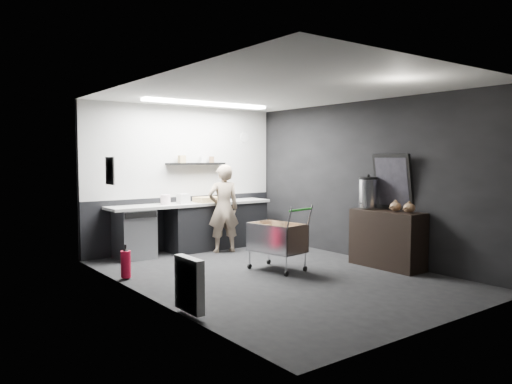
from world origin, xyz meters
TOP-DOWN VIEW (x-y plane):
  - floor at (0.00, 0.00)m, footprint 5.50×5.50m
  - ceiling at (0.00, 0.00)m, footprint 5.50×5.50m
  - wall_back at (0.00, 2.75)m, footprint 5.50×0.00m
  - wall_front at (0.00, -2.75)m, footprint 5.50×0.00m
  - wall_left at (-2.00, 0.00)m, footprint 0.00×5.50m
  - wall_right at (2.00, 0.00)m, footprint 0.00×5.50m
  - kitchen_wall_panel at (0.00, 2.73)m, footprint 3.95×0.02m
  - dado_panel at (0.00, 2.73)m, footprint 3.95×0.02m
  - floating_shelf at (0.20, 2.62)m, footprint 1.20×0.22m
  - wall_clock at (1.40, 2.72)m, footprint 0.20×0.03m
  - poster at (-1.98, 1.30)m, footprint 0.02×0.30m
  - poster_red_band at (-1.98, 1.30)m, footprint 0.02×0.22m
  - radiator at (-1.94, -0.90)m, footprint 0.10×0.50m
  - ceiling_strip at (0.00, 1.85)m, footprint 2.40×0.20m
  - prep_counter at (0.14, 2.42)m, footprint 3.20×0.61m
  - person at (0.39, 1.97)m, footprint 0.67×0.53m
  - shopping_cart at (0.25, 0.25)m, footprint 0.68×0.98m
  - sideboard at (1.77, -0.63)m, footprint 0.51×1.20m
  - fire_extinguisher at (-1.85, 1.10)m, footprint 0.14×0.14m
  - cardboard_box at (0.32, 2.37)m, footprint 0.49×0.38m
  - pink_tub at (-0.55, 2.42)m, footprint 0.17×0.17m
  - white_container at (-0.22, 2.37)m, footprint 0.21×0.17m

SIDE VIEW (x-z plane):
  - floor at x=0.00m, z-range 0.00..0.00m
  - fire_extinguisher at x=-1.85m, z-range -0.01..0.47m
  - radiator at x=-1.94m, z-range 0.05..0.65m
  - prep_counter at x=0.14m, z-range 0.01..0.91m
  - shopping_cart at x=0.25m, z-range -0.02..0.96m
  - dado_panel at x=0.00m, z-range 0.00..1.00m
  - sideboard at x=1.77m, z-range -0.33..1.47m
  - person at x=0.39m, z-range 0.00..1.61m
  - cardboard_box at x=0.32m, z-range 0.90..1.00m
  - pink_tub at x=-0.55m, z-range 0.90..1.07m
  - white_container at x=-0.22m, z-range 0.90..1.08m
  - wall_back at x=0.00m, z-range -1.40..4.10m
  - wall_front at x=0.00m, z-range -1.40..4.10m
  - wall_left at x=-2.00m, z-range -1.40..4.10m
  - wall_right at x=2.00m, z-range -1.40..4.10m
  - poster at x=-1.98m, z-range 1.35..1.75m
  - floating_shelf at x=0.20m, z-range 1.60..1.64m
  - poster_red_band at x=-1.98m, z-range 1.57..1.67m
  - kitchen_wall_panel at x=0.00m, z-range 1.00..2.70m
  - wall_clock at x=1.40m, z-range 2.05..2.25m
  - ceiling_strip at x=0.00m, z-range 2.65..2.69m
  - ceiling at x=0.00m, z-range 2.70..2.70m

